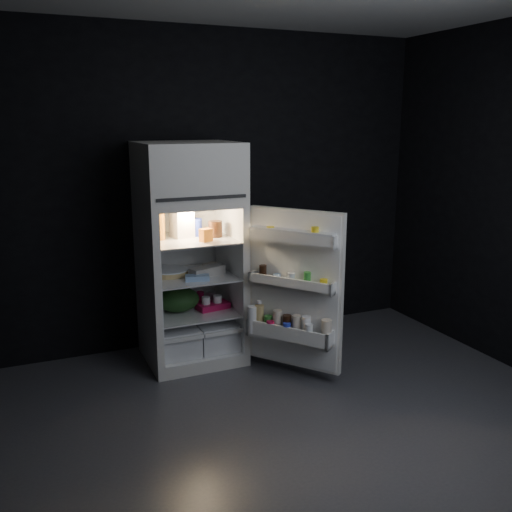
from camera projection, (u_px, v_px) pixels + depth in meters
name	position (u px, v px, depth m)	size (l,w,h in m)	color
floor	(296.00, 423.00, 3.75)	(4.00, 3.40, 0.00)	#46464A
wall_back	(209.00, 190.00, 4.95)	(4.00, 0.00, 2.70)	black
refrigerator	(189.00, 246.00, 4.59)	(0.76, 0.71, 1.78)	white
fridge_door	(293.00, 293.00, 4.28)	(0.59, 0.69, 1.22)	white
milk_jug	(182.00, 222.00, 4.56)	(0.15, 0.15, 0.24)	white
mayo_jar	(196.00, 227.00, 4.62)	(0.11, 0.11, 0.14)	#2033AF
jam_jar	(215.00, 229.00, 4.58)	(0.11, 0.11, 0.13)	black
amber_bottle	(159.00, 226.00, 4.46)	(0.09, 0.09, 0.22)	#BF721E
small_carton	(206.00, 235.00, 4.41)	(0.09, 0.07, 0.10)	orange
egg_carton	(207.00, 271.00, 4.58)	(0.29, 0.11, 0.07)	#9C978E
pie	(169.00, 272.00, 4.59)	(0.30, 0.30, 0.04)	tan
flat_package	(197.00, 278.00, 4.44)	(0.19, 0.09, 0.04)	#89ADD5
wrapped_pkg	(210.00, 266.00, 4.76)	(0.12, 0.10, 0.05)	beige
produce_bag	(178.00, 300.00, 4.62)	(0.34, 0.29, 0.20)	#193815
yogurt_tray	(213.00, 306.00, 4.70)	(0.26, 0.14, 0.05)	#AD0E3E
small_can_red	(200.00, 297.00, 4.87)	(0.06, 0.06, 0.09)	#AD0E3E
small_can_silver	(210.00, 297.00, 4.86)	(0.07, 0.07, 0.09)	silver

